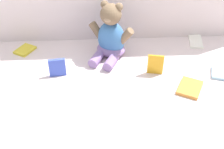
# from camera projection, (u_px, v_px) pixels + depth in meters

# --- Properties ---
(ground_plane) EXTENTS (3.20, 3.20, 0.00)m
(ground_plane) POSITION_uv_depth(u_px,v_px,m) (110.00, 78.00, 1.44)
(ground_plane) COLOR silver
(teddy_bear) EXTENTS (0.24, 0.25, 0.30)m
(teddy_bear) POSITION_uv_depth(u_px,v_px,m) (111.00, 37.00, 1.54)
(teddy_bear) COLOR #3F72B2
(teddy_bear) RESTS_ON ground_plane
(book_case_0) EXTENTS (0.08, 0.03, 0.09)m
(book_case_0) POSITION_uv_depth(u_px,v_px,m) (57.00, 68.00, 1.44)
(book_case_0) COLOR #3A50BE
(book_case_0) RESTS_ON ground_plane
(book_case_1) EXTENTS (0.08, 0.03, 0.11)m
(book_case_1) POSITION_uv_depth(u_px,v_px,m) (155.00, 65.00, 1.44)
(book_case_1) COLOR gold
(book_case_1) RESTS_ON ground_plane
(book_case_2) EXTENTS (0.15, 0.16, 0.02)m
(book_case_2) POSITION_uv_depth(u_px,v_px,m) (190.00, 88.00, 1.38)
(book_case_2) COLOR orange
(book_case_2) RESTS_ON ground_plane
(book_case_4) EXTENTS (0.12, 0.13, 0.01)m
(book_case_4) POSITION_uv_depth(u_px,v_px,m) (25.00, 50.00, 1.63)
(book_case_4) COLOR gold
(book_case_4) RESTS_ON ground_plane
(book_case_5) EXTENTS (0.12, 0.12, 0.01)m
(book_case_5) POSITION_uv_depth(u_px,v_px,m) (222.00, 74.00, 1.46)
(book_case_5) COLOR #8AB2CA
(book_case_5) RESTS_ON ground_plane
(book_case_6) EXTENTS (0.09, 0.15, 0.01)m
(book_case_6) POSITION_uv_depth(u_px,v_px,m) (196.00, 41.00, 1.70)
(book_case_6) COLOR white
(book_case_6) RESTS_ON ground_plane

